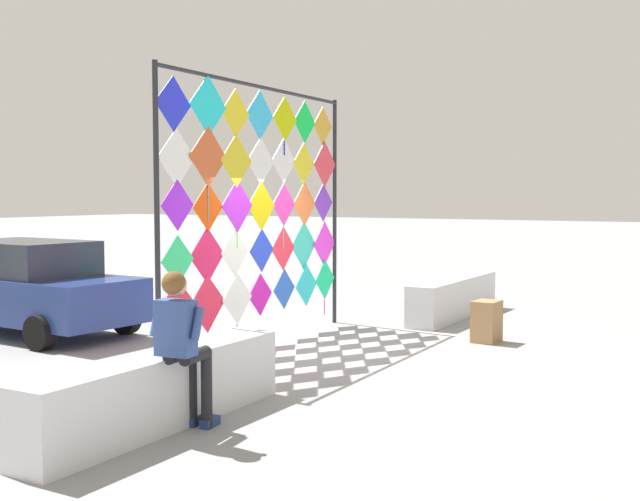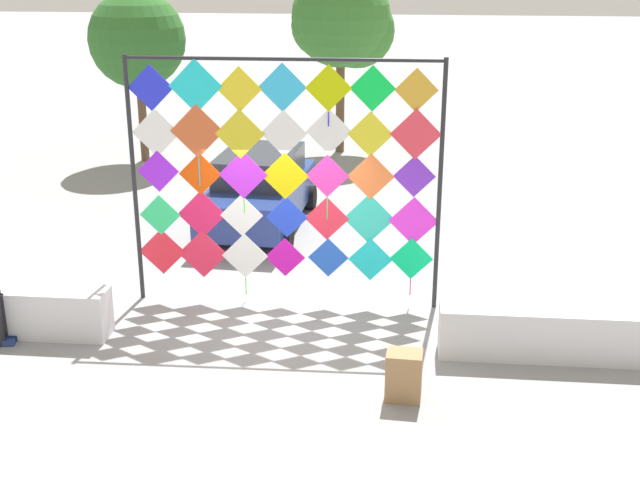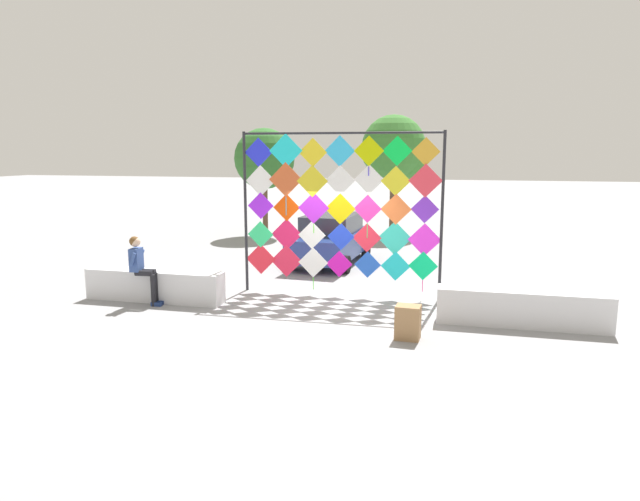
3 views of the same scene
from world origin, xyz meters
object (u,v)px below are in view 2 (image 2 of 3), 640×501
(kite_display_rack, at_px, (283,167))
(tree_far_right, at_px, (136,40))
(cardboard_box_large, at_px, (404,375))
(tree_palm_like, at_px, (342,22))
(parked_car, at_px, (259,189))

(kite_display_rack, bearing_deg, tree_far_right, 119.14)
(cardboard_box_large, relative_size, tree_palm_like, 0.13)
(cardboard_box_large, xyz_separation_m, tree_far_right, (-7.00, 11.98, 2.80))
(kite_display_rack, distance_m, cardboard_box_large, 3.96)
(parked_car, distance_m, tree_palm_like, 7.39)
(parked_car, bearing_deg, tree_palm_like, 80.32)
(tree_far_right, bearing_deg, parked_car, -52.61)
(parked_car, bearing_deg, kite_display_rack, -74.59)
(cardboard_box_large, relative_size, tree_far_right, 0.15)
(kite_display_rack, distance_m, tree_far_right, 10.45)
(cardboard_box_large, bearing_deg, tree_palm_like, 97.72)
(parked_car, bearing_deg, cardboard_box_large, -66.07)
(cardboard_box_large, height_order, tree_palm_like, tree_palm_like)
(cardboard_box_large, distance_m, tree_far_right, 14.15)
(kite_display_rack, height_order, parked_car, kite_display_rack)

